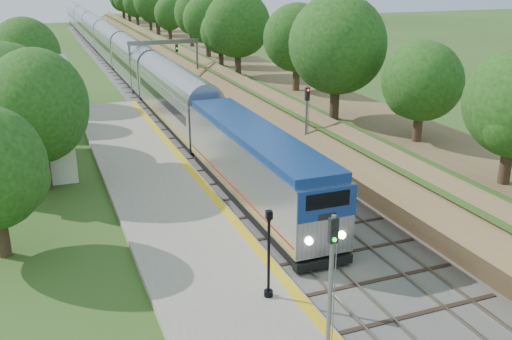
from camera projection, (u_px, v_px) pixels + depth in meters
name	position (u px, v px, depth m)	size (l,w,h in m)	color
trackbed	(153.00, 85.00, 72.53)	(9.50, 170.00, 0.28)	#4C4944
platform	(187.00, 234.00, 31.36)	(6.40, 68.00, 0.38)	gray
yellow_stripe	(236.00, 223.00, 32.27)	(0.55, 68.00, 0.01)	gold
embankment	(216.00, 66.00, 74.76)	(10.64, 170.00, 11.70)	brown
station_building	(9.00, 120.00, 39.35)	(8.60, 6.60, 8.00)	white
signal_gantry	(164.00, 52.00, 66.71)	(8.40, 0.38, 6.20)	slate
trees_behind_platform	(59.00, 147.00, 31.97)	(7.82, 53.32, 7.21)	#332316
train	(112.00, 47.00, 90.22)	(3.12, 146.37, 4.59)	black
lamppost_far	(269.00, 259.00, 24.44)	(0.40, 0.40, 4.07)	black
signal_platform	(331.00, 270.00, 20.40)	(0.32, 0.26, 5.53)	slate
signal_farside	(307.00, 117.00, 41.62)	(0.32, 0.26, 5.91)	slate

